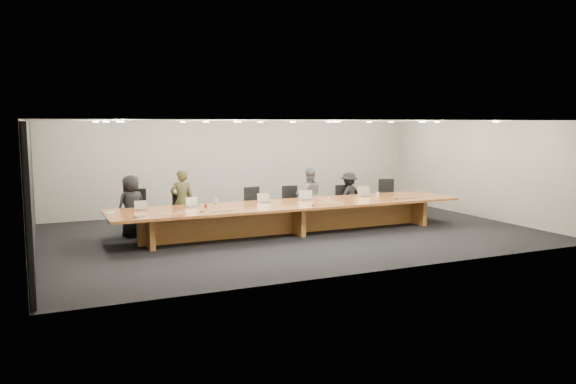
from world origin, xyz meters
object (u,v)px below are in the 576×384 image
object	(u,v)px
chair_far_right	(388,197)
laptop_e	(366,191)
conference_table	(293,212)
person_d	(349,196)
paper_cup_near	(329,198)
laptop_c	(265,198)
paper_cup_far	(378,194)
person_c	(309,196)
mic_center	(313,205)
amber_mug	(206,206)
mic_left	(202,211)
chair_far_left	(136,212)
av_box	(139,216)
laptop_a	(141,206)
laptop_b	(194,202)
laptop_d	(307,195)
person_a	(131,206)
mic_right	(396,199)
chair_left	(183,212)
chair_right	(345,202)
person_b	(182,201)
water_bottle	(216,203)
chair_mid_right	(292,205)
chair_mid_left	(255,207)

from	to	relation	value
chair_far_right	laptop_e	xyz separation A→B (m)	(-1.30, -0.85, 0.34)
conference_table	person_d	bearing A→B (deg)	27.86
paper_cup_near	laptop_c	bearing A→B (deg)	175.81
conference_table	paper_cup_far	distance (m)	2.79
person_c	mic_center	size ratio (longest dim) A/B	14.41
person_c	amber_mug	world-z (taller)	person_c
mic_left	mic_center	size ratio (longest dim) A/B	1.07
chair_far_left	person_d	world-z (taller)	person_d
av_box	laptop_a	bearing A→B (deg)	53.43
laptop_b	paper_cup_near	distance (m)	3.57
person_d	laptop_d	size ratio (longest dim) A/B	3.89
person_a	paper_cup_far	xyz separation A→B (m)	(6.50, -0.86, 0.05)
paper_cup_far	av_box	bearing A→B (deg)	-172.11
paper_cup_near	mic_right	world-z (taller)	paper_cup_near
conference_table	mic_left	xyz separation A→B (m)	(-2.46, -0.42, 0.24)
chair_left	chair_right	bearing A→B (deg)	-4.41
chair_left	person_b	size ratio (longest dim) A/B	0.63
chair_left	mic_left	xyz separation A→B (m)	(0.03, -1.64, 0.26)
chair_right	amber_mug	xyz separation A→B (m)	(-4.36, -0.95, 0.30)
chair_left	laptop_e	world-z (taller)	laptop_e
laptop_a	mic_center	size ratio (longest dim) A/B	2.77
water_bottle	person_b	bearing A→B (deg)	114.69
laptop_d	mic_left	xyz separation A→B (m)	(-2.98, -0.71, -0.12)
laptop_d	chair_far_left	bearing A→B (deg)	-179.47
chair_far_right	mic_left	size ratio (longest dim) A/B	9.88
laptop_e	paper_cup_near	world-z (taller)	laptop_e
amber_mug	mic_right	size ratio (longest dim) A/B	0.83
chair_mid_right	person_b	world-z (taller)	person_b
chair_mid_left	laptop_a	distance (m)	3.26
person_b	mic_left	bearing A→B (deg)	101.19
laptop_e	person_a	bearing A→B (deg)	171.78
conference_table	water_bottle	bearing A→B (deg)	178.38
laptop_d	paper_cup_far	xyz separation A→B (m)	(2.23, 0.09, -0.09)
chair_mid_left	laptop_c	world-z (taller)	chair_mid_left
chair_left	laptop_e	distance (m)	4.94
person_c	laptop_c	world-z (taller)	person_c
laptop_a	laptop_e	bearing A→B (deg)	4.80
chair_far_left	chair_mid_right	xyz separation A→B (m)	(4.15, -0.15, -0.05)
person_c	water_bottle	xyz separation A→B (m)	(-2.98, -1.07, 0.10)
chair_left	mic_center	size ratio (longest dim) A/B	9.63
laptop_c	person_b	bearing A→B (deg)	161.47
chair_far_left	chair_mid_left	distance (m)	3.10
av_box	conference_table	bearing A→B (deg)	-16.10
chair_mid_right	av_box	size ratio (longest dim) A/B	4.63
mic_right	laptop_a	bearing A→B (deg)	173.15
chair_far_left	person_d	xyz separation A→B (m)	(5.97, -0.10, 0.10)
chair_mid_right	laptop_b	distance (m)	3.08
amber_mug	chair_far_left	bearing A→B (deg)	142.00
person_c	conference_table	bearing A→B (deg)	61.52
conference_table	laptop_c	size ratio (longest dim) A/B	28.95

